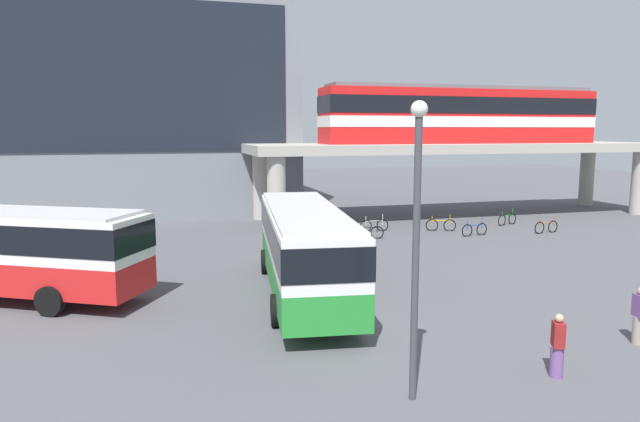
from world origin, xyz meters
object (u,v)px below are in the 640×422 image
station_building (118,96)px  bicycle_black (368,232)px  pedestrian_near_building (557,348)px  bicycle_silver (374,225)px  bicycle_brown (546,227)px  train (461,114)px  pedestrian_by_bike_rack (639,318)px  bicycle_orange (441,225)px  bus_main (304,242)px  bicycle_blue (475,230)px  bicycle_green (507,219)px

station_building → bicycle_black: size_ratio=14.75×
station_building → pedestrian_near_building: (11.80, -34.59, -7.78)m
bicycle_black → pedestrian_near_building: size_ratio=1.06×
bicycle_silver → station_building: bearing=135.7°
bicycle_silver → bicycle_brown: size_ratio=1.01×
station_building → train: station_building is taller
station_building → pedestrian_by_bike_rack: bearing=-65.2°
bicycle_black → pedestrian_near_building: (-1.91, -18.06, 0.38)m
train → bicycle_black: size_ratio=11.64×
bicycle_black → pedestrian_by_bike_rack: size_ratio=1.03×
bicycle_orange → bicycle_black: size_ratio=1.01×
station_building → bicycle_orange: (18.76, -15.50, -8.15)m
station_building → bicycle_brown: bearing=-36.2°
bicycle_brown → pedestrian_near_building: (-12.53, -16.76, 0.38)m
bus_main → bicycle_orange: (11.16, 10.77, -1.63)m
bicycle_orange → bicycle_black: (-5.04, -1.03, 0.00)m
bus_main → bicycle_orange: size_ratio=6.68×
bicycle_orange → bicycle_blue: bearing=-60.9°
train → bicycle_brown: bearing=-77.3°
bicycle_orange → pedestrian_by_bike_rack: (-3.30, -17.89, 0.40)m
bicycle_green → bicycle_blue: bearing=-145.4°
train → bicycle_silver: size_ratio=10.91×
bicycle_brown → bicycle_blue: bearing=175.2°
train → bicycle_brown: train is taller
bicycle_brown → bicycle_black: (-10.62, 1.30, 0.00)m
station_building → bicycle_silver: station_building is taller
station_building → bicycle_green: 29.16m
bus_main → bicycle_green: bearing=35.5°
pedestrian_by_bike_rack → bicycle_silver: bearing=91.7°
bicycle_blue → pedestrian_by_bike_rack: bearing=-105.4°
train → pedestrian_near_building: size_ratio=12.37×
bicycle_orange → bicycle_brown: (5.58, -2.33, 0.00)m
bicycle_brown → bicycle_blue: (-4.49, 0.37, 0.00)m
train → bicycle_green: bearing=-74.7°
bicycle_orange → pedestrian_near_building: pedestrian_near_building is taller
pedestrian_by_bike_rack → pedestrian_near_building: pedestrian_by_bike_rack is taller
station_building → pedestrian_near_building: size_ratio=15.67×
bicycle_brown → bicycle_black: size_ratio=1.06×
pedestrian_by_bike_rack → bicycle_black: bearing=95.9°
station_building → bicycle_green: bearing=-31.7°
pedestrian_by_bike_rack → station_building: bearing=114.8°
bus_main → bicycle_green: (16.23, 11.57, -1.63)m
station_building → bus_main: bearing=-73.9°
bicycle_silver → pedestrian_near_building: 20.31m
pedestrian_near_building → pedestrian_by_bike_rack: bearing=18.2°
bicycle_blue → bicycle_black: bearing=171.4°
bus_main → bicycle_brown: bus_main is taller
bus_main → pedestrian_near_building: size_ratio=7.14×
bicycle_blue → pedestrian_by_bike_rack: size_ratio=1.09×
pedestrian_near_building → train: bearing=65.7°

